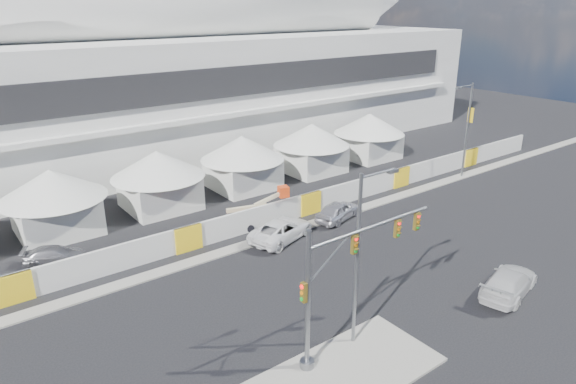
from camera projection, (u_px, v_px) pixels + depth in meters
ground at (383, 308)px, 31.82m from camera, size 160.00×160.00×0.00m
median_island at (346, 373)px, 26.15m from camera, size 10.00×5.00×0.15m
far_curb at (428, 187)px, 52.46m from camera, size 80.00×1.20×0.12m
stadium at (191, 73)px, 64.48m from camera, size 80.00×24.80×21.98m
tent_row at (202, 166)px, 48.94m from camera, size 53.40×8.40×5.40m
hoarding_fence at (310, 203)px, 45.70m from camera, size 70.00×0.25×2.00m
scaffold_tower at (417, 80)px, 82.68m from camera, size 4.40×4.40×12.00m
sedan_silver at (338, 211)px, 44.46m from camera, size 3.22×5.28×1.68m
pickup_curb at (281, 230)px, 40.77m from camera, size 4.44×6.55×1.67m
pickup_near at (509, 282)px, 33.10m from camera, size 3.68×6.24×1.70m
lot_car_c at (55, 255)px, 37.12m from camera, size 3.52×4.74×1.28m
traffic_mast at (336, 284)px, 26.04m from camera, size 8.98×0.75×7.74m
streetlight_median at (361, 248)px, 26.73m from camera, size 2.71×0.27×9.78m
streetlight_curb at (467, 124)px, 53.54m from camera, size 3.00×0.67×10.12m
boom_lift at (241, 219)px, 42.74m from camera, size 6.63×2.25×3.27m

